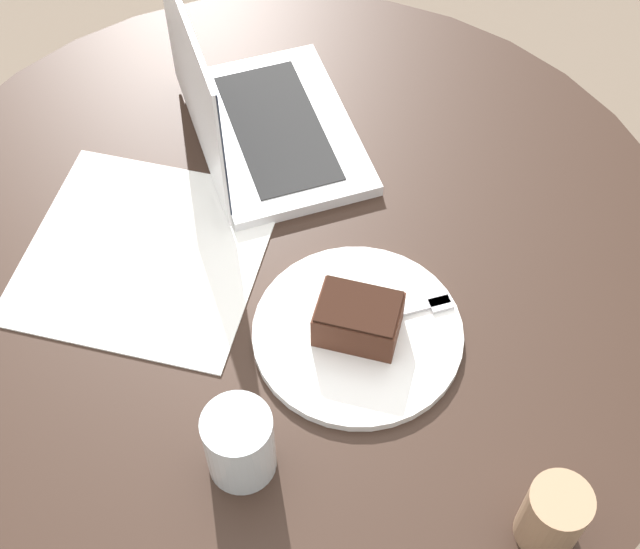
# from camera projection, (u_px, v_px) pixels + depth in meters

# --- Properties ---
(ground_plane) EXTENTS (12.00, 12.00, 0.00)m
(ground_plane) POSITION_uv_depth(u_px,v_px,m) (297.00, 482.00, 1.74)
(ground_plane) COLOR #6B5B4C
(dining_table) EXTENTS (1.07, 1.07, 0.75)m
(dining_table) POSITION_uv_depth(u_px,v_px,m) (288.00, 315.00, 1.26)
(dining_table) COLOR black
(dining_table) RESTS_ON ground_plane
(paper_document) EXTENTS (0.40, 0.40, 0.00)m
(paper_document) POSITION_uv_depth(u_px,v_px,m) (145.00, 253.00, 1.14)
(paper_document) COLOR white
(paper_document) RESTS_ON dining_table
(plate) EXTENTS (0.25, 0.25, 0.01)m
(plate) POSITION_uv_depth(u_px,v_px,m) (358.00, 333.00, 1.06)
(plate) COLOR white
(plate) RESTS_ON dining_table
(cake_slice) EXTENTS (0.12, 0.11, 0.05)m
(cake_slice) POSITION_uv_depth(u_px,v_px,m) (358.00, 319.00, 1.03)
(cake_slice) COLOR #472619
(cake_slice) RESTS_ON plate
(fork) EXTENTS (0.17, 0.03, 0.00)m
(fork) POSITION_uv_depth(u_px,v_px,m) (398.00, 312.00, 1.07)
(fork) COLOR silver
(fork) RESTS_ON plate
(coffee_glass) EXTENTS (0.06, 0.06, 0.09)m
(coffee_glass) POSITION_uv_depth(u_px,v_px,m) (553.00, 516.00, 0.89)
(coffee_glass) COLOR #997556
(coffee_glass) RESTS_ON dining_table
(water_glass) EXTENTS (0.07, 0.07, 0.10)m
(water_glass) POSITION_uv_depth(u_px,v_px,m) (239.00, 444.00, 0.93)
(water_glass) COLOR silver
(water_glass) RESTS_ON dining_table
(laptop) EXTENTS (0.22, 0.31, 0.24)m
(laptop) POSITION_uv_depth(u_px,v_px,m) (254.00, 118.00, 1.21)
(laptop) COLOR silver
(laptop) RESTS_ON dining_table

